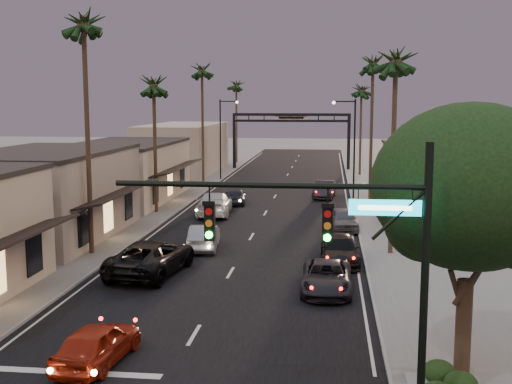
% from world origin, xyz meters
% --- Properties ---
extents(ground, '(200.00, 200.00, 0.00)m').
position_xyz_m(ground, '(0.00, 40.00, 0.00)').
color(ground, slate).
rests_on(ground, ground).
extents(road, '(14.00, 120.00, 0.02)m').
position_xyz_m(road, '(0.00, 45.00, 0.00)').
color(road, black).
rests_on(road, ground).
extents(sidewalk_left, '(5.00, 92.00, 0.12)m').
position_xyz_m(sidewalk_left, '(-9.50, 52.00, 0.06)').
color(sidewalk_left, slate).
rests_on(sidewalk_left, ground).
extents(sidewalk_right, '(5.00, 92.00, 0.12)m').
position_xyz_m(sidewalk_right, '(9.50, 52.00, 0.06)').
color(sidewalk_right, slate).
rests_on(sidewalk_right, ground).
extents(storefront_mid, '(8.00, 14.00, 5.50)m').
position_xyz_m(storefront_mid, '(-13.00, 26.00, 2.75)').
color(storefront_mid, gray).
rests_on(storefront_mid, ground).
extents(storefront_far, '(8.00, 16.00, 5.00)m').
position_xyz_m(storefront_far, '(-13.00, 42.00, 2.50)').
color(storefront_far, beige).
rests_on(storefront_far, ground).
extents(storefront_dist, '(8.00, 20.00, 6.00)m').
position_xyz_m(storefront_dist, '(-13.00, 65.00, 3.00)').
color(storefront_dist, gray).
rests_on(storefront_dist, ground).
extents(building_right, '(8.00, 18.00, 5.00)m').
position_xyz_m(building_right, '(14.00, 40.00, 2.50)').
color(building_right, gray).
rests_on(building_right, ground).
extents(traffic_signal, '(8.51, 0.22, 7.80)m').
position_xyz_m(traffic_signal, '(5.69, 4.00, 5.08)').
color(traffic_signal, black).
rests_on(traffic_signal, ground).
extents(corner_tree, '(6.20, 6.20, 8.80)m').
position_xyz_m(corner_tree, '(9.48, 7.45, 5.98)').
color(corner_tree, '#38281C').
rests_on(corner_tree, ground).
extents(arch, '(15.20, 0.40, 7.27)m').
position_xyz_m(arch, '(0.00, 70.00, 5.53)').
color(arch, black).
rests_on(arch, ground).
extents(streetlight_right, '(2.13, 0.30, 9.00)m').
position_xyz_m(streetlight_right, '(6.92, 45.00, 5.33)').
color(streetlight_right, black).
rests_on(streetlight_right, ground).
extents(streetlight_left, '(2.13, 0.30, 9.00)m').
position_xyz_m(streetlight_left, '(-6.92, 58.00, 5.33)').
color(streetlight_left, black).
rests_on(streetlight_left, ground).
extents(palm_lb, '(3.20, 3.20, 15.20)m').
position_xyz_m(palm_lb, '(-8.60, 22.00, 13.39)').
color(palm_lb, '#38281C').
rests_on(palm_lb, ground).
extents(palm_lc, '(3.20, 3.20, 12.20)m').
position_xyz_m(palm_lc, '(-8.60, 36.00, 10.47)').
color(palm_lc, '#38281C').
rests_on(palm_lc, ground).
extents(palm_ld, '(3.20, 3.20, 14.20)m').
position_xyz_m(palm_ld, '(-8.60, 55.00, 12.42)').
color(palm_ld, '#38281C').
rests_on(palm_ld, ground).
extents(palm_ra, '(3.20, 3.20, 13.20)m').
position_xyz_m(palm_ra, '(8.60, 24.00, 11.44)').
color(palm_ra, '#38281C').
rests_on(palm_ra, ground).
extents(palm_rb, '(3.20, 3.20, 14.20)m').
position_xyz_m(palm_rb, '(8.60, 44.00, 12.42)').
color(palm_rb, '#38281C').
rests_on(palm_rb, ground).
extents(palm_rc, '(3.20, 3.20, 12.20)m').
position_xyz_m(palm_rc, '(8.60, 64.00, 10.47)').
color(palm_rc, '#38281C').
rests_on(palm_rc, ground).
extents(palm_far, '(3.20, 3.20, 13.20)m').
position_xyz_m(palm_far, '(-8.30, 78.00, 11.44)').
color(palm_far, '#38281C').
rests_on(palm_far, ground).
extents(oncoming_red, '(2.17, 4.39, 1.44)m').
position_xyz_m(oncoming_red, '(-2.68, 7.00, 0.72)').
color(oncoming_red, maroon).
rests_on(oncoming_red, ground).
extents(oncoming_pickup, '(3.77, 6.74, 1.78)m').
position_xyz_m(oncoming_pickup, '(-3.99, 18.32, 0.89)').
color(oncoming_pickup, black).
rests_on(oncoming_pickup, ground).
extents(oncoming_silver, '(2.05, 4.70, 1.50)m').
position_xyz_m(oncoming_silver, '(-2.40, 24.13, 0.75)').
color(oncoming_silver, gray).
rests_on(oncoming_silver, ground).
extents(oncoming_white, '(3.04, 6.36, 1.79)m').
position_xyz_m(oncoming_white, '(-3.85, 35.65, 0.89)').
color(oncoming_white, '#B9B9B9').
rests_on(oncoming_white, ground).
extents(oncoming_dgrey, '(2.14, 4.35, 1.43)m').
position_xyz_m(oncoming_dgrey, '(-3.01, 41.15, 0.71)').
color(oncoming_dgrey, black).
rests_on(oncoming_dgrey, ground).
extents(curbside_near, '(2.34, 5.01, 1.39)m').
position_xyz_m(curbside_near, '(4.97, 16.24, 0.69)').
color(curbside_near, black).
rests_on(curbside_near, ground).
extents(curbside_black, '(2.22, 5.12, 1.47)m').
position_xyz_m(curbside_black, '(5.66, 21.74, 0.73)').
color(curbside_black, black).
rests_on(curbside_black, ground).
extents(curbside_grey, '(2.26, 4.55, 1.49)m').
position_xyz_m(curbside_grey, '(6.02, 30.92, 0.75)').
color(curbside_grey, '#505055').
rests_on(curbside_grey, ground).
extents(curbside_far, '(2.18, 4.94, 1.58)m').
position_xyz_m(curbside_far, '(4.59, 45.56, 0.79)').
color(curbside_far, black).
rests_on(curbside_far, ground).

